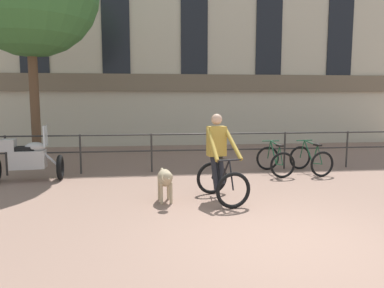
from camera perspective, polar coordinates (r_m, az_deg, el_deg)
ground_plane at (r=5.66m, az=14.81°, el=-14.16°), size 60.00×60.00×0.00m
canal_railing at (r=10.36m, az=4.23°, el=-0.16°), size 15.05×0.05×1.05m
building_facade at (r=16.31m, az=0.20°, el=18.55°), size 18.00×0.72×10.52m
cyclist_with_bike at (r=7.45m, az=4.21°, el=-2.66°), size 0.88×1.28×1.70m
dog at (r=7.26m, az=-4.10°, el=-5.31°), size 0.33×0.89×0.66m
parked_motorcycle at (r=9.87m, az=-23.81°, el=-1.99°), size 1.63×0.74×1.35m
parked_bicycle_near_lamp at (r=10.15m, az=12.52°, el=-2.47°), size 0.70×1.13×0.86m
parked_bicycle_mid_left at (r=10.52m, az=17.63°, el=-2.30°), size 0.81×1.19×0.86m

